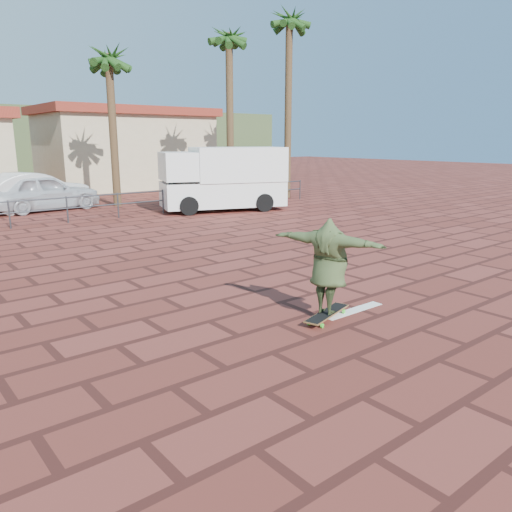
{
  "coord_description": "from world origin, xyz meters",
  "views": [
    {
      "loc": [
        -6.13,
        -6.81,
        3.06
      ],
      "look_at": [
        -0.08,
        0.68,
        0.8
      ],
      "focal_mm": 35.0,
      "sensor_mm": 36.0,
      "label": 1
    }
  ],
  "objects": [
    {
      "name": "car_silver",
      "position": [
        0.35,
        16.0,
        0.8
      ],
      "size": [
        4.87,
        2.37,
        1.6
      ],
      "primitive_type": "imported",
      "rotation": [
        0.0,
        0.0,
        1.68
      ],
      "color": "silver",
      "rests_on": "ground"
    },
    {
      "name": "building_east",
      "position": [
        8.0,
        24.0,
        2.54
      ],
      "size": [
        10.6,
        6.6,
        5.0
      ],
      "color": "beige",
      "rests_on": "ground"
    },
    {
      "name": "paint_stripe",
      "position": [
        0.7,
        -1.2,
        0.0
      ],
      "size": [
        1.4,
        0.22,
        0.01
      ],
      "primitive_type": "cube",
      "color": "white",
      "rests_on": "ground"
    },
    {
      "name": "longboard",
      "position": [
        -0.01,
        -1.2,
        0.1
      ],
      "size": [
        1.26,
        0.61,
        0.12
      ],
      "rotation": [
        0.0,
        0.0,
        0.29
      ],
      "color": "olive",
      "rests_on": "ground"
    },
    {
      "name": "skateboarder",
      "position": [
        -0.01,
        -1.2,
        0.95
      ],
      "size": [
        1.1,
        2.12,
        1.66
      ],
      "primitive_type": "imported",
      "rotation": [
        0.0,
        0.0,
        1.85
      ],
      "color": "#3C4C28",
      "rests_on": "longboard"
    },
    {
      "name": "palm_far_right",
      "position": [
        12.0,
        13.0,
        8.51
      ],
      "size": [
        2.4,
        2.4,
        10.05
      ],
      "color": "brown",
      "rests_on": "ground"
    },
    {
      "name": "car_white",
      "position": [
        -0.0,
        16.5,
        0.83
      ],
      "size": [
        5.34,
        3.19,
        1.66
      ],
      "primitive_type": "imported",
      "rotation": [
        0.0,
        0.0,
        1.88
      ],
      "color": "silver",
      "rests_on": "ground"
    },
    {
      "name": "street_sign",
      "position": [
        6.74,
        12.0,
        1.46
      ],
      "size": [
        0.42,
        0.13,
        2.08
      ],
      "rotation": [
        0.0,
        0.0,
        -0.23
      ],
      "color": "gray",
      "rests_on": "ground"
    },
    {
      "name": "palm_center",
      "position": [
        3.5,
        15.5,
        6.36
      ],
      "size": [
        2.4,
        2.4,
        7.75
      ],
      "color": "brown",
      "rests_on": "ground"
    },
    {
      "name": "ground",
      "position": [
        0.0,
        0.0,
        0.0
      ],
      "size": [
        120.0,
        120.0,
        0.0
      ],
      "primitive_type": "plane",
      "color": "maroon",
      "rests_on": "ground"
    },
    {
      "name": "campervan",
      "position": [
        6.57,
        11.18,
        1.43
      ],
      "size": [
        5.69,
        3.81,
        2.73
      ],
      "rotation": [
        0.0,
        0.0,
        -0.34
      ],
      "color": "white",
      "rests_on": "ground"
    },
    {
      "name": "guardrail",
      "position": [
        0.0,
        12.0,
        0.68
      ],
      "size": [
        24.06,
        0.06,
        1.0
      ],
      "color": "#47494F",
      "rests_on": "ground"
    },
    {
      "name": "palm_right",
      "position": [
        9.0,
        14.0,
        7.58
      ],
      "size": [
        2.4,
        2.4,
        9.05
      ],
      "color": "brown",
      "rests_on": "ground"
    }
  ]
}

